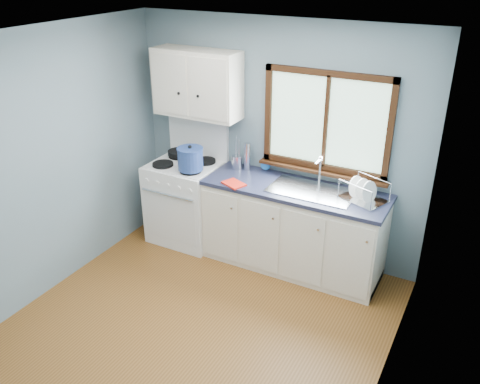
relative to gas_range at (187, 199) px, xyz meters
The scene contains 18 objects.
floor 1.82m from the gas_range, 57.18° to the right, with size 3.20×3.60×0.02m, color brown.
ceiling 2.67m from the gas_range, 57.18° to the right, with size 3.20×3.60×0.02m, color white.
wall_back 1.26m from the gas_range, 19.54° to the left, with size 3.20×0.02×2.50m, color slate.
wall_left 1.78m from the gas_range, 114.14° to the right, with size 0.02×3.60×2.50m, color slate.
wall_right 3.05m from the gas_range, 29.91° to the right, with size 0.02×3.60×2.50m, color slate.
gas_range is the anchor object (origin of this frame).
base_cabinets 1.31m from the gas_range, ahead, with size 1.85×0.60×0.88m.
countertop 1.37m from the gas_range, ahead, with size 1.89×0.64×0.04m, color #191C30.
sink 1.53m from the gas_range, ahead, with size 0.84×0.46×0.44m.
window 1.81m from the gas_range, 11.37° to the left, with size 1.36×0.10×1.03m.
upper_cabinets 1.32m from the gas_range, 56.70° to the left, with size 0.95×0.35×0.70m.
skillet 0.53m from the gas_range, 141.06° to the left, with size 0.40×0.32×0.05m.
stockpot 0.64m from the gas_range, 40.34° to the right, with size 0.29×0.29×0.27m.
utensil_crock 0.78m from the gas_range, 17.32° to the left, with size 0.13×0.13×0.37m.
thermos 0.91m from the gas_range, 16.33° to the left, with size 0.07×0.07×0.30m, color silver.
soap_bottle 1.06m from the gas_range, 17.08° to the left, with size 0.11×0.11×0.28m, color blue.
dish_towel 0.88m from the gas_range, 15.74° to the right, with size 0.22×0.16×0.02m, color red.
dish_rack 2.03m from the gas_range, ahead, with size 0.49×0.43×0.21m.
Camera 1 is at (2.04, -2.81, 3.06)m, focal length 38.00 mm.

